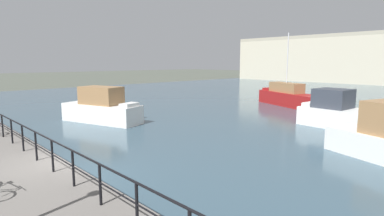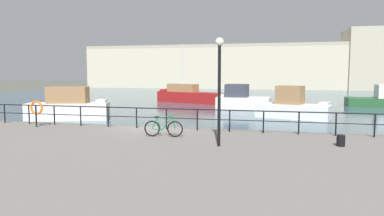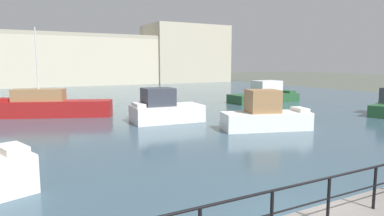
% 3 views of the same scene
% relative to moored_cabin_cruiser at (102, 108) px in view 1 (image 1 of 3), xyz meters
% --- Properties ---
extents(ground_plane, '(240.00, 240.00, 0.00)m').
position_rel_moored_cabin_cruiser_xyz_m(ground_plane, '(9.05, -6.13, -1.02)').
color(ground_plane, '#4C5147').
extents(water_basin, '(80.00, 60.00, 0.01)m').
position_rel_moored_cabin_cruiser_xyz_m(water_basin, '(9.05, 24.07, -1.02)').
color(water_basin, '#385160').
rests_on(water_basin, ground_plane).
extents(moored_cabin_cruiser, '(6.30, 3.60, 2.52)m').
position_rel_moored_cabin_cruiser_xyz_m(moored_cabin_cruiser, '(0.00, 0.00, 0.00)').
color(moored_cabin_cruiser, white).
rests_on(moored_cabin_cruiser, water_basin).
extents(moored_harbor_tender, '(5.18, 2.88, 2.47)m').
position_rel_moored_cabin_cruiser_xyz_m(moored_harbor_tender, '(12.15, 10.50, -0.09)').
color(moored_harbor_tender, white).
rests_on(moored_harbor_tender, water_basin).
extents(moored_blue_motorboat, '(8.89, 5.12, 6.97)m').
position_rel_moored_cabin_cruiser_xyz_m(moored_blue_motorboat, '(5.18, 16.97, -0.16)').
color(moored_blue_motorboat, maroon).
rests_on(moored_blue_motorboat, water_basin).
extents(quay_railing, '(27.49, 0.07, 1.08)m').
position_rel_moored_cabin_cruiser_xyz_m(quay_railing, '(9.22, -6.88, 0.45)').
color(quay_railing, black).
rests_on(quay_railing, quay_promenade).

